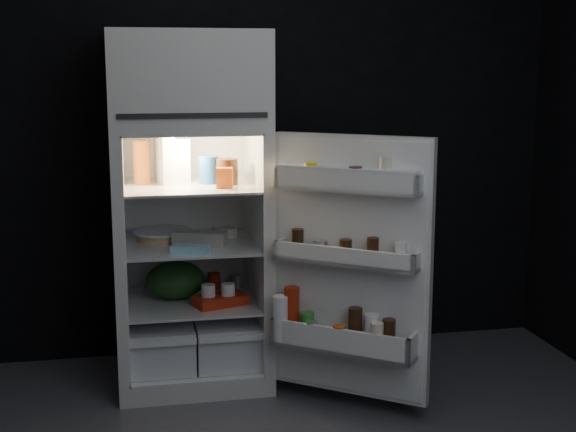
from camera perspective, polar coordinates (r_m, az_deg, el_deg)
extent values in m
cube|color=black|center=(4.45, -6.23, 7.16)|extent=(4.00, 0.00, 2.70)
cube|color=black|center=(1.13, 9.87, -2.69)|extent=(4.00, 0.00, 2.70)
cube|color=silver|center=(4.33, -6.76, -10.63)|extent=(0.76, 0.70, 0.10)
cube|color=silver|center=(4.13, -11.87, -2.39)|extent=(0.05, 0.70, 1.20)
cube|color=silver|center=(4.18, -2.09, -2.01)|extent=(0.05, 0.70, 1.20)
cube|color=white|center=(4.45, -7.29, -1.30)|extent=(0.66, 0.05, 1.20)
cube|color=silver|center=(4.05, -7.15, 6.53)|extent=(0.76, 0.70, 0.06)
cube|color=silver|center=(4.04, -7.23, 9.93)|extent=(0.76, 0.70, 0.42)
cube|color=black|center=(3.69, -6.75, 7.09)|extent=(0.68, 0.01, 0.02)
cube|color=white|center=(4.10, -11.47, -2.45)|extent=(0.01, 0.65, 1.20)
cube|color=white|center=(4.15, -2.43, -2.10)|extent=(0.01, 0.65, 1.20)
cube|color=white|center=(4.02, -7.11, 6.02)|extent=(0.66, 0.65, 0.01)
cube|color=white|center=(4.28, -6.75, -10.08)|extent=(0.66, 0.65, 0.01)
cube|color=white|center=(4.06, -7.02, 2.13)|extent=(0.65, 0.63, 0.01)
cube|color=white|center=(4.11, -6.93, -2.01)|extent=(0.65, 0.63, 0.01)
cube|color=white|center=(4.18, -6.84, -6.02)|extent=(0.65, 0.63, 0.01)
cube|color=white|center=(4.26, -9.04, -8.62)|extent=(0.32, 0.59, 0.22)
cube|color=white|center=(4.28, -4.58, -8.41)|extent=(0.32, 0.59, 0.22)
cube|color=white|center=(3.92, -8.87, -8.92)|extent=(0.32, 0.02, 0.03)
cube|color=white|center=(3.94, -4.02, -8.69)|extent=(0.32, 0.02, 0.03)
cube|color=#FFE5B2|center=(3.98, -7.05, 5.67)|extent=(0.14, 0.14, 0.02)
cube|color=silver|center=(3.72, 4.53, -3.62)|extent=(0.63, 0.50, 1.22)
cube|color=white|center=(3.69, 4.37, -3.71)|extent=(0.57, 0.44, 1.18)
cube|color=white|center=(3.58, 4.21, 1.88)|extent=(0.59, 0.49, 0.02)
cube|color=white|center=(3.54, 4.00, 2.42)|extent=(0.55, 0.43, 0.10)
cube|color=white|center=(3.47, 9.28, 2.12)|extent=(0.07, 0.08, 0.10)
cube|color=white|center=(3.71, -0.52, 2.81)|extent=(0.07, 0.08, 0.10)
cube|color=white|center=(3.64, 4.11, -3.35)|extent=(0.60, 0.49, 0.02)
cube|color=white|center=(3.60, 3.87, -2.96)|extent=(0.55, 0.43, 0.09)
cube|color=white|center=(3.53, 9.09, -3.34)|extent=(0.08, 0.09, 0.09)
cube|color=white|center=(3.77, -0.55, -2.32)|extent=(0.08, 0.09, 0.09)
cube|color=white|center=(3.74, 3.91, -9.44)|extent=(0.62, 0.53, 0.02)
cube|color=white|center=(3.67, 3.56, -8.94)|extent=(0.55, 0.43, 0.13)
cube|color=white|center=(3.62, 8.82, -9.34)|extent=(0.10, 0.12, 0.13)
cube|color=white|center=(3.85, -0.67, -7.97)|extent=(0.10, 0.12, 0.13)
cube|color=white|center=(3.57, 4.23, 3.34)|extent=(0.58, 0.47, 0.02)
cylinder|color=beige|center=(3.51, 6.95, 3.02)|extent=(0.08, 0.08, 0.15)
cylinder|color=black|center=(3.56, 4.82, 2.76)|extent=(0.08, 0.08, 0.10)
cylinder|color=yellow|center=(3.64, 1.59, 3.02)|extent=(0.08, 0.08, 0.10)
cylinder|color=white|center=(3.54, 8.02, -2.74)|extent=(0.08, 0.08, 0.11)
cylinder|color=black|center=(3.58, 6.05, -2.47)|extent=(0.07, 0.07, 0.12)
cylinder|color=black|center=(3.63, 4.12, -2.43)|extent=(0.08, 0.08, 0.10)
cylinder|color=#B7B7BB|center=(3.68, 2.38, -2.38)|extent=(0.08, 0.08, 0.08)
cylinder|color=black|center=(3.72, 0.69, -1.87)|extent=(0.08, 0.08, 0.13)
cylinder|color=black|center=(3.64, 7.17, -8.55)|extent=(0.08, 0.08, 0.17)
cylinder|color=white|center=(3.66, 5.97, -8.30)|extent=(0.10, 0.10, 0.18)
cylinder|color=black|center=(3.69, 4.80, -7.99)|extent=(0.09, 0.09, 0.20)
cylinder|color=#338C33|center=(3.78, 1.37, -7.90)|extent=(0.09, 0.09, 0.14)
cylinder|color=#AA250E|center=(3.80, 0.27, -6.93)|extent=(0.10, 0.10, 0.25)
cylinder|color=beige|center=(3.62, 6.35, -8.74)|extent=(0.08, 0.08, 0.15)
cylinder|color=#C04B16|center=(3.68, 3.68, -8.65)|extent=(0.08, 0.08, 0.11)
cylinder|color=#B7B7BB|center=(3.74, 1.68, -8.36)|extent=(0.08, 0.08, 0.11)
cylinder|color=white|center=(3.79, -0.54, -7.29)|extent=(0.10, 0.10, 0.22)
cylinder|color=white|center=(3.76, 0.28, -5.26)|extent=(0.05, 0.05, 0.02)
cube|color=white|center=(4.11, -8.26, 3.99)|extent=(0.18, 0.18, 0.24)
cylinder|color=#1B4E93|center=(4.08, -5.65, 3.29)|extent=(0.12, 0.12, 0.14)
cylinder|color=black|center=(4.04, -4.34, 3.16)|extent=(0.13, 0.13, 0.13)
cylinder|color=#BF591E|center=(4.11, -10.36, 3.78)|extent=(0.10, 0.10, 0.22)
cube|color=#C04B16|center=(3.92, -4.55, 2.72)|extent=(0.09, 0.07, 0.10)
cube|color=gray|center=(4.05, -6.28, -1.60)|extent=(0.28, 0.19, 0.07)
cylinder|color=tan|center=(4.21, -8.89, -1.40)|extent=(0.33, 0.33, 0.04)
cube|color=#92CCE1|center=(3.88, -6.96, -2.36)|extent=(0.20, 0.15, 0.04)
cube|color=beige|center=(4.23, -4.55, -1.17)|extent=(0.13, 0.12, 0.05)
ellipsoid|color=#193815|center=(4.19, -8.00, -4.54)|extent=(0.35, 0.32, 0.20)
cube|color=#AA250E|center=(4.07, -4.83, -5.99)|extent=(0.29, 0.22, 0.05)
cylinder|color=#AA250E|center=(4.36, -5.27, -4.63)|extent=(0.08, 0.08, 0.09)
cylinder|color=#B7B7BB|center=(4.31, -3.67, -4.78)|extent=(0.08, 0.08, 0.09)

